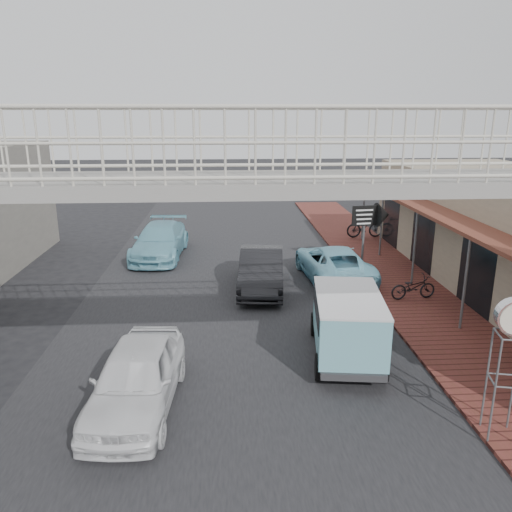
{
  "coord_description": "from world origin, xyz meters",
  "views": [
    {
      "loc": [
        -0.01,
        -12.28,
        6.25
      ],
      "look_at": [
        0.95,
        3.23,
        1.8
      ],
      "focal_mm": 35.0,
      "sensor_mm": 36.0,
      "label": 1
    }
  ],
  "objects": [
    {
      "name": "ground",
      "position": [
        0.0,
        0.0,
        0.0
      ],
      "size": [
        120.0,
        120.0,
        0.0
      ],
      "primitive_type": "plane",
      "color": "black",
      "rests_on": "ground"
    },
    {
      "name": "road_strip",
      "position": [
        0.0,
        0.0,
        0.01
      ],
      "size": [
        10.0,
        60.0,
        0.01
      ],
      "primitive_type": "cube",
      "color": "black",
      "rests_on": "ground"
    },
    {
      "name": "sidewalk",
      "position": [
        6.5,
        3.0,
        0.05
      ],
      "size": [
        3.0,
        40.0,
        0.1
      ],
      "primitive_type": "cube",
      "color": "brown",
      "rests_on": "ground"
    },
    {
      "name": "footbridge",
      "position": [
        0.0,
        -4.0,
        3.18
      ],
      "size": [
        16.4,
        2.4,
        6.34
      ],
      "color": "gray",
      "rests_on": "ground"
    },
    {
      "name": "white_hatchback",
      "position": [
        -2.0,
        -2.45,
        0.72
      ],
      "size": [
        2.0,
        4.33,
        1.44
      ],
      "primitive_type": "imported",
      "rotation": [
        0.0,
        0.0,
        -0.07
      ],
      "color": "white",
      "rests_on": "ground"
    },
    {
      "name": "dark_sedan",
      "position": [
        1.26,
        5.09,
        0.73
      ],
      "size": [
        1.95,
        4.57,
        1.46
      ],
      "primitive_type": "imported",
      "rotation": [
        0.0,
        0.0,
        -0.09
      ],
      "color": "black",
      "rests_on": "ground"
    },
    {
      "name": "angkot_curb",
      "position": [
        4.14,
        6.02,
        0.67
      ],
      "size": [
        2.6,
        5.01,
        1.35
      ],
      "primitive_type": "imported",
      "rotation": [
        0.0,
        0.0,
        3.22
      ],
      "color": "#7BC0D5",
      "rests_on": "ground"
    },
    {
      "name": "angkot_far",
      "position": [
        -2.98,
        9.7,
        0.74
      ],
      "size": [
        2.4,
        5.21,
        1.47
      ],
      "primitive_type": "imported",
      "rotation": [
        0.0,
        0.0,
        -0.07
      ],
      "color": "#74B7C9",
      "rests_on": "ground"
    },
    {
      "name": "angkot_van",
      "position": [
        3.11,
        -0.41,
        1.15
      ],
      "size": [
        2.12,
        3.89,
        1.82
      ],
      "rotation": [
        0.0,
        0.0,
        -0.13
      ],
      "color": "black",
      "rests_on": "ground"
    },
    {
      "name": "motorcycle_near",
      "position": [
        6.38,
        3.49,
        0.52
      ],
      "size": [
        1.65,
        0.75,
        0.84
      ],
      "primitive_type": "imported",
      "rotation": [
        0.0,
        0.0,
        1.69
      ],
      "color": "black",
      "rests_on": "sidewalk"
    },
    {
      "name": "motorcycle_far",
      "position": [
        7.13,
        12.34,
        0.67
      ],
      "size": [
        1.93,
        0.63,
        1.15
      ],
      "primitive_type": "imported",
      "rotation": [
        0.0,
        0.0,
        1.62
      ],
      "color": "black",
      "rests_on": "sidewalk"
    },
    {
      "name": "arrow_sign",
      "position": [
        6.19,
        7.0,
        2.31
      ],
      "size": [
        1.62,
        1.05,
        2.74
      ],
      "rotation": [
        0.0,
        0.0,
        0.13
      ],
      "color": "#59595B",
      "rests_on": "sidewalk"
    }
  ]
}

